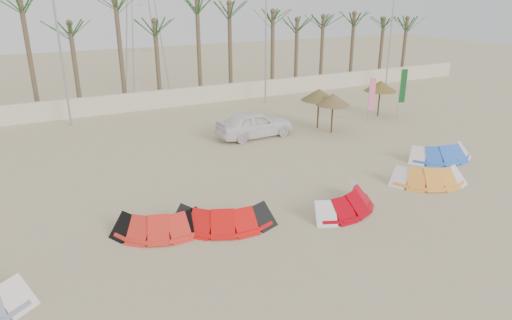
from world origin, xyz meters
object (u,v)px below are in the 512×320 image
kite_blue (437,151)px  car (255,124)px  kite_orange (424,174)px  parasol_mid (333,99)px  parasol_right (380,86)px  kite_red_left (157,220)px  parasol_left (319,95)px  kite_red_right (340,198)px  kite_red_mid (220,213)px

kite_blue → car: car is taller
kite_orange → kite_blue: (2.97, 1.98, 0.00)m
kite_blue → parasol_mid: parasol_mid is taller
kite_orange → parasol_right: parasol_right is taller
kite_red_left → parasol_right: (17.79, 8.69, 1.66)m
parasol_mid → car: parasol_mid is taller
kite_red_left → car: car is taller
kite_orange → parasol_left: 9.52m
kite_red_left → kite_orange: size_ratio=0.97×
kite_red_right → kite_orange: bearing=4.0°
kite_red_left → kite_red_mid: same height
kite_orange → car: size_ratio=0.81×
kite_red_mid → car: size_ratio=0.89×
kite_red_left → kite_red_right: (6.93, -1.49, 0.00)m
kite_blue → parasol_right: bearing=68.7°
kite_blue → kite_orange: bearing=-146.2°
kite_red_mid → parasol_left: (10.29, 8.70, 1.69)m
kite_red_left → kite_red_right: size_ratio=0.96×
kite_orange → kite_blue: size_ratio=1.02×
kite_red_right → parasol_right: bearing=43.1°
kite_red_left → kite_blue: (14.73, 0.84, 0.00)m
kite_orange → kite_red_mid: bearing=176.2°
kite_orange → kite_red_right: bearing=-176.0°
parasol_mid → parasol_right: parasol_right is taller
kite_red_mid → kite_orange: 9.60m
kite_red_left → parasol_left: 15.02m
kite_red_left → kite_blue: size_ratio=0.99×
kite_red_left → kite_orange: 11.82m
kite_red_mid → kite_orange: same height
car → kite_red_mid: bearing=144.3°
parasol_mid → parasol_left: bearing=99.8°
kite_red_right → parasol_mid: bearing=55.9°
kite_red_right → parasol_left: 11.28m
kite_red_left → kite_red_mid: size_ratio=0.89×
kite_blue → parasol_mid: 6.71m
kite_red_left → parasol_mid: (12.69, 7.01, 1.62)m
kite_orange → kite_blue: bearing=33.8°
kite_red_right → kite_blue: (7.81, 2.32, 0.00)m
parasol_left → parasol_mid: size_ratio=1.03×
parasol_mid → parasol_right: (5.10, 1.68, 0.04)m
parasol_mid → kite_red_left: bearing=-151.1°
kite_red_mid → parasol_left: parasol_left is taller
kite_red_left → kite_orange: same height
kite_red_mid → parasol_mid: (10.50, 7.52, 1.61)m
kite_blue → parasol_left: bearing=107.0°
kite_orange → kite_blue: 3.57m
kite_red_mid → kite_blue: same height
kite_red_left → parasol_right: 19.87m
kite_red_mid → kite_blue: size_ratio=1.12×
kite_red_left → kite_red_mid: bearing=-13.1°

